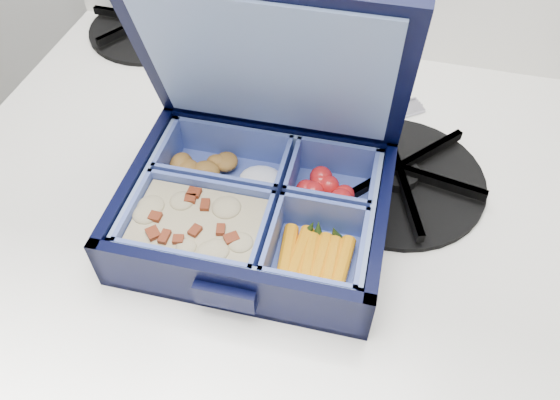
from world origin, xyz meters
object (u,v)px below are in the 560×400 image
(bento_box, at_px, (256,209))
(burner_grate, at_px, (398,172))
(fork, at_px, (351,126))
(stove, at_px, (265,377))

(bento_box, xyz_separation_m, burner_grate, (0.12, 0.09, -0.01))
(burner_grate, xyz_separation_m, fork, (-0.06, 0.07, -0.01))
(stove, xyz_separation_m, bento_box, (0.02, -0.05, 0.51))
(burner_grate, bearing_deg, fork, 130.47)
(bento_box, bearing_deg, stove, 105.66)
(fork, bearing_deg, burner_grate, 3.66)
(burner_grate, height_order, fork, burner_grate)
(bento_box, height_order, burner_grate, bento_box)
(bento_box, bearing_deg, burner_grate, 36.74)
(bento_box, distance_m, fork, 0.17)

